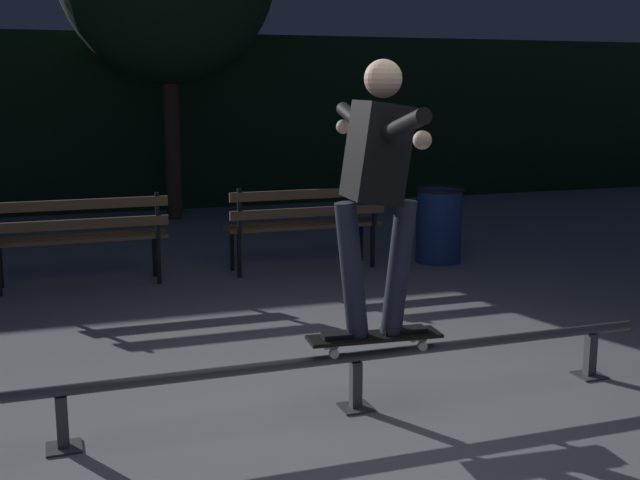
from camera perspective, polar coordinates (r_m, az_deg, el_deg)
name	(u,v)px	position (r m, az deg, el deg)	size (l,w,h in m)	color
ground_plane	(368,421)	(4.61, 3.43, -12.70)	(90.00, 90.00, 0.00)	gray
hedge_backdrop	(152,121)	(12.89, -11.86, 8.25)	(24.00, 1.20, 2.62)	black
grind_rail	(356,365)	(4.68, 2.57, -8.85)	(3.81, 0.18, 0.35)	#47474C
skateboard	(374,337)	(4.67, 3.88, -6.92)	(0.79, 0.26, 0.09)	black
skateboarder	(377,176)	(4.47, 4.07, 4.58)	(0.63, 1.41, 1.56)	black
park_bench_leftmost	(79,231)	(7.70, -16.74, 0.62)	(1.60, 0.42, 0.88)	black
park_bench_left_center	(305,218)	(8.07, -1.05, 1.54)	(1.60, 0.42, 0.88)	black
trash_can	(439,224)	(8.60, 8.44, 1.16)	(0.52, 0.52, 0.80)	navy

